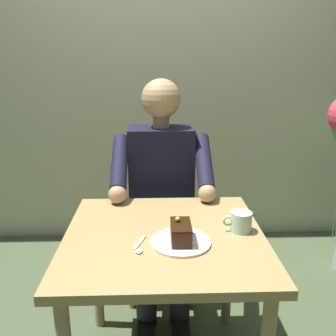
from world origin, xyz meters
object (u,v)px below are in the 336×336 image
object	(u,v)px
coffee_cup	(241,221)
cake_slice	(181,232)
dining_table	(164,255)
dessert_spoon	(139,247)
seated_person	(162,193)
chair	(161,209)

from	to	relation	value
coffee_cup	cake_slice	bearing A→B (deg)	20.23
dining_table	cake_slice	bearing A→B (deg)	128.40
cake_slice	dessert_spoon	distance (m)	0.17
seated_person	coffee_cup	size ratio (longest dim) A/B	10.72
chair	dessert_spoon	xyz separation A→B (m)	(0.10, 0.84, 0.21)
seated_person	coffee_cup	distance (m)	0.63
chair	seated_person	world-z (taller)	seated_person
dining_table	seated_person	xyz separation A→B (m)	(0.00, -0.56, 0.07)
cake_slice	dessert_spoon	bearing A→B (deg)	11.61
dining_table	coffee_cup	xyz separation A→B (m)	(-0.32, -0.02, 0.14)
chair	coffee_cup	xyz separation A→B (m)	(-0.32, 0.71, 0.25)
dining_table	dessert_spoon	world-z (taller)	dessert_spoon
cake_slice	dessert_spoon	xyz separation A→B (m)	(0.16, 0.03, -0.04)
seated_person	dining_table	bearing A→B (deg)	90.00
seated_person	cake_slice	world-z (taller)	seated_person
chair	coffee_cup	distance (m)	0.82
chair	coffee_cup	size ratio (longest dim) A/B	7.58
dining_table	coffee_cup	world-z (taller)	coffee_cup
dining_table	dessert_spoon	xyz separation A→B (m)	(0.10, 0.11, 0.10)
coffee_cup	dessert_spoon	xyz separation A→B (m)	(0.41, 0.13, -0.04)
chair	dessert_spoon	bearing A→B (deg)	83.39
seated_person	coffee_cup	world-z (taller)	seated_person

